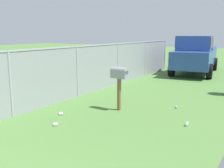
% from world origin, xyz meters
% --- Properties ---
extents(mailbox, '(0.22, 0.50, 1.28)m').
position_xyz_m(mailbox, '(5.93, 0.91, 1.02)').
color(mailbox, brown).
rests_on(mailbox, ground).
extents(pickup_truck, '(5.29, 2.67, 2.09)m').
position_xyz_m(pickup_truck, '(14.27, 1.06, 1.10)').
color(pickup_truck, '#284793').
rests_on(pickup_truck, ground).
extents(fence_section, '(13.75, 0.07, 1.82)m').
position_xyz_m(fence_section, '(7.91, 3.03, 0.98)').
color(fence_section, '#9EA3A8').
rests_on(fence_section, ground).
extents(litter_cup_near_hydrant, '(0.13, 0.12, 0.08)m').
position_xyz_m(litter_cup_near_hydrant, '(4.64, 2.03, 0.04)').
color(litter_cup_near_hydrant, white).
rests_on(litter_cup_near_hydrant, ground).
extents(litter_cup_by_mailbox, '(0.13, 0.12, 0.08)m').
position_xyz_m(litter_cup_by_mailbox, '(3.92, 1.53, 0.04)').
color(litter_cup_by_mailbox, white).
rests_on(litter_cup_by_mailbox, ground).
extents(litter_bottle_midfield_a, '(0.23, 0.11, 0.07)m').
position_xyz_m(litter_bottle_midfield_a, '(5.71, -1.19, 0.04)').
color(litter_bottle_midfield_a, '#B2D8BF').
rests_on(litter_bottle_midfield_a, ground).
extents(litter_can_far_scatter, '(0.13, 0.13, 0.07)m').
position_xyz_m(litter_can_far_scatter, '(7.04, -0.47, 0.03)').
color(litter_can_far_scatter, silver).
rests_on(litter_can_far_scatter, ground).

